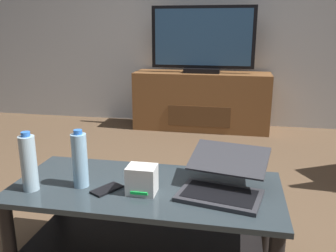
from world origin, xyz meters
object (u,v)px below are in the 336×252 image
object	(u,v)px
television	(203,41)
water_bottle_far	(80,160)
coffee_table	(146,212)
laptop	(223,180)
tv_remote	(149,173)
cell_phone	(107,189)
router_box	(142,180)
media_cabinet	(201,101)
water_bottle_near	(29,163)

from	to	relation	value
television	water_bottle_far	distance (m)	2.62
coffee_table	laptop	size ratio (longest dim) A/B	2.84
tv_remote	cell_phone	bearing A→B (deg)	-154.32
laptop	router_box	distance (m)	0.36
router_box	cell_phone	distance (m)	0.17
television	coffee_table	bearing A→B (deg)	-89.95
television	water_bottle_far	bearing A→B (deg)	-96.39
water_bottle_far	tv_remote	bearing A→B (deg)	34.23
television	water_bottle_far	xyz separation A→B (m)	(-0.29, -2.56, -0.43)
cell_phone	router_box	bearing A→B (deg)	32.55
water_bottle_far	cell_phone	world-z (taller)	water_bottle_far
television	cell_phone	bearing A→B (deg)	-93.46
coffee_table	media_cabinet	xyz separation A→B (m)	(-0.00, 2.53, 0.02)
water_bottle_far	coffee_table	bearing A→B (deg)	10.67
water_bottle_near	tv_remote	xyz separation A→B (m)	(0.48, 0.26, -0.12)
water_bottle_far	cell_phone	distance (m)	0.18
laptop	water_bottle_near	distance (m)	0.86
water_bottle_far	cell_phone	bearing A→B (deg)	-10.01
water_bottle_far	water_bottle_near	bearing A→B (deg)	-159.09
laptop	cell_phone	xyz separation A→B (m)	(-0.51, -0.09, -0.05)
router_box	water_bottle_far	bearing A→B (deg)	176.97
media_cabinet	laptop	world-z (taller)	media_cabinet
water_bottle_near	cell_phone	size ratio (longest dim) A/B	1.93
water_bottle_near	television	bearing A→B (deg)	79.45
router_box	water_bottle_near	size ratio (longest dim) A/B	0.47
router_box	television	bearing A→B (deg)	90.10
router_box	cell_phone	bearing A→B (deg)	-177.30
router_box	tv_remote	distance (m)	0.21
media_cabinet	water_bottle_near	bearing A→B (deg)	-100.46
media_cabinet	water_bottle_near	world-z (taller)	water_bottle_near
laptop	water_bottle_far	size ratio (longest dim) A/B	1.62
coffee_table	water_bottle_far	world-z (taller)	water_bottle_far
laptop	water_bottle_near	world-z (taller)	water_bottle_near
water_bottle_far	laptop	bearing A→B (deg)	5.63
laptop	tv_remote	world-z (taller)	laptop
television	water_bottle_near	bearing A→B (deg)	-100.55
cell_phone	media_cabinet	bearing A→B (deg)	116.41
coffee_table	media_cabinet	world-z (taller)	media_cabinet
media_cabinet	water_bottle_far	distance (m)	2.61
television	tv_remote	world-z (taller)	television
media_cabinet	tv_remote	bearing A→B (deg)	-90.37
router_box	tv_remote	xyz separation A→B (m)	(-0.02, 0.20, -0.05)
cell_phone	tv_remote	xyz separation A→B (m)	(0.14, 0.21, 0.01)
media_cabinet	cell_phone	world-z (taller)	media_cabinet
cell_phone	coffee_table	bearing A→B (deg)	55.86
media_cabinet	tv_remote	size ratio (longest dim) A/B	9.40
coffee_table	cell_phone	xyz separation A→B (m)	(-0.16, -0.08, 0.14)
television	tv_remote	bearing A→B (deg)	-90.37
water_bottle_near	tv_remote	size ratio (longest dim) A/B	1.69
media_cabinet	television	xyz separation A→B (m)	(0.00, -0.02, 0.66)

